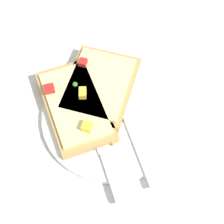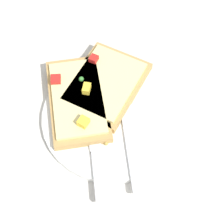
# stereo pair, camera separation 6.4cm
# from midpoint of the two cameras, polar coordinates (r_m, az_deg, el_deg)

# --- Properties ---
(ground_plane) EXTENTS (4.00, 4.00, 0.00)m
(ground_plane) POSITION_cam_midpoint_polar(r_m,az_deg,el_deg) (0.66, 2.77, -1.22)
(ground_plane) COLOR beige
(plate) EXTENTS (0.24, 0.24, 0.01)m
(plate) POSITION_cam_midpoint_polar(r_m,az_deg,el_deg) (0.65, 2.79, -0.96)
(plate) COLOR white
(plate) RESTS_ON ground
(fork) EXTENTS (0.21, 0.13, 0.01)m
(fork) POSITION_cam_midpoint_polar(r_m,az_deg,el_deg) (0.64, 5.00, -1.92)
(fork) COLOR silver
(fork) RESTS_ON plate
(knife) EXTENTS (0.20, 0.13, 0.01)m
(knife) POSITION_cam_midpoint_polar(r_m,az_deg,el_deg) (0.61, 0.42, -5.57)
(knife) COLOR silver
(knife) RESTS_ON plate
(pizza_slice_main) EXTENTS (0.16, 0.13, 0.03)m
(pizza_slice_main) POSITION_cam_midpoint_polar(r_m,az_deg,el_deg) (0.67, 1.62, 4.08)
(pizza_slice_main) COLOR tan
(pizza_slice_main) RESTS_ON plate
(pizza_slice_corner) EXTENTS (0.20, 0.18, 0.03)m
(pizza_slice_corner) POSITION_cam_midpoint_polar(r_m,az_deg,el_deg) (0.65, -2.58, 1.56)
(pizza_slice_corner) COLOR tan
(pizza_slice_corner) RESTS_ON plate
(crumb_scatter) EXTENTS (0.07, 0.04, 0.01)m
(crumb_scatter) POSITION_cam_midpoint_polar(r_m,az_deg,el_deg) (0.63, 2.44, -1.52)
(crumb_scatter) COLOR #B97F50
(crumb_scatter) RESTS_ON plate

